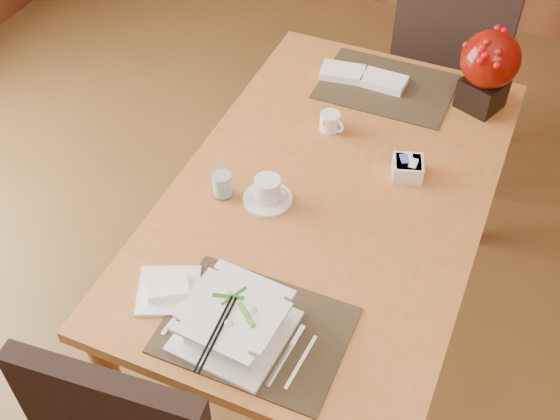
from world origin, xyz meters
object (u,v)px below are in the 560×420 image
at_px(bread_plate, 169,291).
at_px(far_chair, 452,62).
at_px(dining_table, 330,211).
at_px(sugar_caddy, 408,168).
at_px(creamer_jug, 330,122).
at_px(berry_decor, 489,66).
at_px(water_glass, 222,176).
at_px(coffee_cup, 267,192).
at_px(soup_setting, 234,322).

bearing_deg(bread_plate, far_chair, 76.11).
bearing_deg(dining_table, sugar_caddy, 37.83).
relative_size(bread_plate, far_chair, 0.16).
bearing_deg(creamer_jug, far_chair, 96.50).
bearing_deg(sugar_caddy, berry_decor, 72.85).
relative_size(berry_decor, far_chair, 0.28).
bearing_deg(dining_table, far_chair, 82.60).
relative_size(sugar_caddy, bread_plate, 0.56).
relative_size(dining_table, water_glass, 10.41).
bearing_deg(far_chair, sugar_caddy, 95.08).
height_order(dining_table, coffee_cup, coffee_cup).
relative_size(sugar_caddy, berry_decor, 0.32).
distance_m(creamer_jug, far_chair, 0.88).
relative_size(creamer_jug, bread_plate, 0.54).
distance_m(water_glass, bread_plate, 0.39).
xyz_separation_m(soup_setting, coffee_cup, (-0.11, 0.46, -0.02)).
xyz_separation_m(soup_setting, bread_plate, (-0.21, 0.05, -0.05)).
bearing_deg(water_glass, dining_table, 27.48).
height_order(water_glass, far_chair, far_chair).
bearing_deg(coffee_cup, sugar_caddy, 37.79).
xyz_separation_m(berry_decor, far_chair, (-0.18, 0.50, -0.34)).
xyz_separation_m(dining_table, far_chair, (0.14, 1.07, -0.09)).
distance_m(water_glass, berry_decor, 0.95).
distance_m(creamer_jug, berry_decor, 0.54).
xyz_separation_m(berry_decor, bread_plate, (-0.58, -1.10, -0.15)).
bearing_deg(dining_table, bread_plate, -115.89).
distance_m(creamer_jug, sugar_caddy, 0.31).
bearing_deg(berry_decor, far_chair, 109.65).
relative_size(soup_setting, coffee_cup, 1.88).
bearing_deg(creamer_jug, dining_table, -45.12).
xyz_separation_m(water_glass, far_chair, (0.43, 1.22, -0.26)).
bearing_deg(far_chair, water_glass, 72.83).
bearing_deg(soup_setting, far_chair, 88.34).
relative_size(water_glass, far_chair, 0.14).
height_order(sugar_caddy, bread_plate, sugar_caddy).
relative_size(soup_setting, creamer_jug, 3.22).
bearing_deg(far_chair, bread_plate, 78.20).
distance_m(dining_table, far_chair, 1.09).
xyz_separation_m(soup_setting, berry_decor, (0.36, 1.15, 0.11)).
bearing_deg(creamer_jug, bread_plate, -77.98).
height_order(sugar_caddy, berry_decor, berry_decor).
height_order(soup_setting, berry_decor, berry_decor).
bearing_deg(soup_setting, water_glass, 124.41).
height_order(berry_decor, bread_plate, berry_decor).
bearing_deg(berry_decor, soup_setting, -107.44).
height_order(water_glass, sugar_caddy, water_glass).
height_order(soup_setting, bread_plate, soup_setting).
bearing_deg(soup_setting, sugar_caddy, 77.00).
bearing_deg(soup_setting, bread_plate, 171.68).
relative_size(coffee_cup, far_chair, 0.14).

